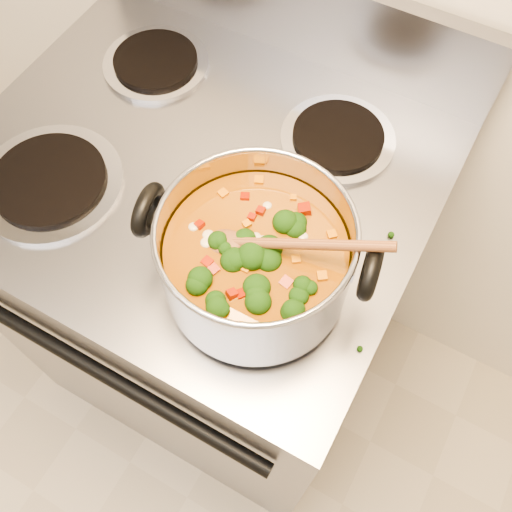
{
  "coord_description": "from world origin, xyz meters",
  "views": [
    {
      "loc": [
        0.43,
        0.7,
        1.66
      ],
      "look_at": [
        0.26,
        1.01,
        1.01
      ],
      "focal_mm": 40.0,
      "sensor_mm": 36.0,
      "label": 1
    }
  ],
  "objects": [
    {
      "name": "cooktop_crumbs",
      "position": [
        0.21,
        0.93,
        0.92
      ],
      "size": [
        0.2,
        0.21,
        0.01
      ],
      "color": "black",
      "rests_on": "electric_range"
    },
    {
      "name": "wooden_spoon",
      "position": [
        0.27,
        1.01,
        1.05
      ],
      "size": [
        0.24,
        0.1,
        0.08
      ],
      "rotation": [
        0.0,
        0.0,
        0.3
      ],
      "color": "brown",
      "rests_on": "stockpot"
    },
    {
      "name": "electric_range",
      "position": [
        0.06,
        1.16,
        0.47
      ],
      "size": [
        0.77,
        0.69,
        1.08
      ],
      "color": "gray",
      "rests_on": "ground"
    },
    {
      "name": "stockpot",
      "position": [
        0.26,
        1.01,
        1.0
      ],
      "size": [
        0.32,
        0.26,
        0.15
      ],
      "rotation": [
        0.0,
        0.0,
        0.2
      ],
      "color": "#ABABB3",
      "rests_on": "electric_range"
    }
  ]
}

